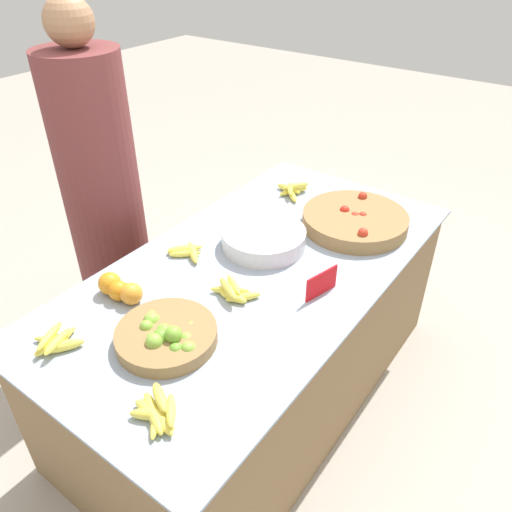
% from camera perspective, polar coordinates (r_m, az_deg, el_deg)
% --- Properties ---
extents(ground_plane, '(12.00, 12.00, 0.00)m').
position_cam_1_polar(ground_plane, '(2.43, 0.00, -14.75)').
color(ground_plane, '#ADA599').
extents(market_table, '(1.80, 0.94, 0.70)m').
position_cam_1_polar(market_table, '(2.18, 0.00, -8.71)').
color(market_table, olive).
rests_on(market_table, ground_plane).
extents(lime_bowl, '(0.33, 0.33, 0.09)m').
position_cam_1_polar(lime_bowl, '(1.64, -10.21, -8.97)').
color(lime_bowl, olive).
rests_on(lime_bowl, market_table).
extents(tomato_basket, '(0.46, 0.46, 0.09)m').
position_cam_1_polar(tomato_basket, '(2.23, 11.27, 4.01)').
color(tomato_basket, olive).
rests_on(tomato_basket, market_table).
extents(orange_pile, '(0.09, 0.19, 0.08)m').
position_cam_1_polar(orange_pile, '(1.84, -15.19, -3.70)').
color(orange_pile, orange).
rests_on(orange_pile, market_table).
extents(metal_bowl, '(0.35, 0.35, 0.07)m').
position_cam_1_polar(metal_bowl, '(2.06, 0.89, 2.03)').
color(metal_bowl, silver).
rests_on(metal_bowl, market_table).
extents(price_sign, '(0.15, 0.04, 0.10)m').
position_cam_1_polar(price_sign, '(1.80, 7.51, -3.10)').
color(price_sign, red).
rests_on(price_sign, market_table).
extents(banana_bunch_middle_right, '(0.17, 0.18, 0.06)m').
position_cam_1_polar(banana_bunch_middle_right, '(2.48, 4.17, 7.57)').
color(banana_bunch_middle_right, '#EFDB4C').
rests_on(banana_bunch_middle_right, market_table).
extents(banana_bunch_front_center, '(0.14, 0.17, 0.03)m').
position_cam_1_polar(banana_bunch_front_center, '(2.04, -7.92, 0.58)').
color(banana_bunch_front_center, '#EFDB4C').
rests_on(banana_bunch_front_center, market_table).
extents(banana_bunch_front_right, '(0.15, 0.17, 0.06)m').
position_cam_1_polar(banana_bunch_front_right, '(1.45, -11.30, -17.11)').
color(banana_bunch_front_right, '#EFDB4C').
rests_on(banana_bunch_front_right, market_table).
extents(banana_bunch_front_left, '(0.16, 0.17, 0.05)m').
position_cam_1_polar(banana_bunch_front_left, '(1.72, -21.86, -9.11)').
color(banana_bunch_front_left, '#EFDB4C').
rests_on(banana_bunch_front_left, market_table).
extents(banana_bunch_back_center, '(0.13, 0.18, 0.06)m').
position_cam_1_polar(banana_bunch_back_center, '(1.79, -2.61, -4.09)').
color(banana_bunch_back_center, '#EFDB4C').
rests_on(banana_bunch_back_center, market_table).
extents(vendor_person, '(0.34, 0.34, 1.61)m').
position_cam_1_polar(vendor_person, '(2.39, -16.89, 5.48)').
color(vendor_person, brown).
rests_on(vendor_person, ground_plane).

